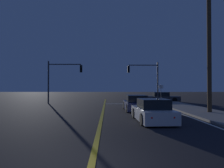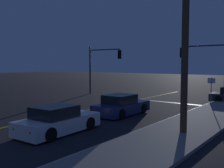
{
  "view_description": "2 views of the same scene",
  "coord_description": "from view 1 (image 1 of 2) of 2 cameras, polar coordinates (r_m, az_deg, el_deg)",
  "views": [
    {
      "loc": [
        0.43,
        -5.13,
        2.04
      ],
      "look_at": [
        0.82,
        15.58,
        2.34
      ],
      "focal_mm": 32.95,
      "sensor_mm": 36.0,
      "label": 1
    },
    {
      "loc": [
        12.79,
        -1.44,
        3.35
      ],
      "look_at": [
        -0.53,
        16.07,
        1.66
      ],
      "focal_mm": 42.23,
      "sensor_mm": 36.0,
      "label": 2
    }
  ],
  "objects": [
    {
      "name": "traffic_signal_near_right",
      "position": [
        27.56,
        9.49,
        2.39
      ],
      "size": [
        4.1,
        0.28,
        5.33
      ],
      "rotation": [
        0.0,
        0.0,
        3.14
      ],
      "color": "#38383D",
      "rests_on": "ground"
    },
    {
      "name": "lane_line_edge_right",
      "position": [
        16.75,
        18.34,
        -7.75
      ],
      "size": [
        0.16,
        35.9,
        0.01
      ],
      "primitive_type": "cube",
      "color": "silver",
      "rests_on": "ground"
    },
    {
      "name": "traffic_signal_far_left",
      "position": [
        26.34,
        -13.86,
        2.47
      ],
      "size": [
        4.28,
        0.28,
        5.26
      ],
      "color": "#38383D",
      "rests_on": "ground"
    },
    {
      "name": "utility_pole_right",
      "position": [
        17.5,
        25.35,
        10.11
      ],
      "size": [
        1.45,
        0.32,
        10.37
      ],
      "color": "#4C3823",
      "rests_on": "ground"
    },
    {
      "name": "car_parked_curb_navy",
      "position": [
        18.0,
        6.66,
        -5.46
      ],
      "size": [
        2.01,
        4.34,
        1.34
      ],
      "rotation": [
        0.0,
        0.0,
        0.01
      ],
      "color": "navy",
      "rests_on": "ground"
    },
    {
      "name": "stop_bar",
      "position": [
        24.97,
        5.09,
        -5.49
      ],
      "size": [
        6.2,
        0.5,
        0.01
      ],
      "primitive_type": "cube",
      "color": "silver",
      "rests_on": "ground"
    },
    {
      "name": "car_distant_tail_charcoal",
      "position": [
        28.85,
        13.78,
        -3.7
      ],
      "size": [
        4.46,
        1.84,
        1.34
      ],
      "rotation": [
        0.0,
        0.0,
        -1.57
      ],
      "color": "#2D2D33",
      "rests_on": "ground"
    },
    {
      "name": "street_sign_corner",
      "position": [
        25.05,
        13.43,
        -1.89
      ],
      "size": [
        0.56,
        0.08,
        2.32
      ],
      "color": "slate",
      "rests_on": "ground"
    },
    {
      "name": "sidewalk_right",
      "position": [
        17.44,
        24.13,
        -7.22
      ],
      "size": [
        3.2,
        38.02,
        0.15
      ],
      "primitive_type": "cube",
      "color": "gray",
      "rests_on": "ground"
    },
    {
      "name": "car_side_waiting_white",
      "position": [
        12.49,
        11.16,
        -7.5
      ],
      "size": [
        2.06,
        4.36,
        1.34
      ],
      "rotation": [
        0.0,
        0.0,
        0.04
      ],
      "color": "silver",
      "rests_on": "ground"
    },
    {
      "name": "lane_line_center",
      "position": [
        15.82,
        -2.66,
        -8.2
      ],
      "size": [
        0.2,
        35.9,
        0.01
      ],
      "primitive_type": "cube",
      "color": "gold",
      "rests_on": "ground"
    }
  ]
}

